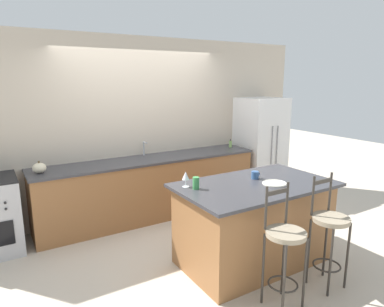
{
  "coord_description": "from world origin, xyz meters",
  "views": [
    {
      "loc": [
        -2.05,
        -4.2,
        2.08
      ],
      "look_at": [
        0.18,
        -0.53,
        1.14
      ],
      "focal_mm": 32.0,
      "sensor_mm": 36.0,
      "label": 1
    }
  ],
  "objects_px": {
    "refrigerator": "(260,147)",
    "soap_bottle": "(230,144)",
    "wine_glass": "(186,176)",
    "bar_stool_far": "(329,230)",
    "coffee_mug": "(255,175)",
    "pumpkin_decoration": "(39,168)",
    "dinner_plate": "(275,183)",
    "tumbler_cup": "(196,183)",
    "bar_stool_near": "(284,245)"
  },
  "relations": [
    {
      "from": "refrigerator",
      "to": "soap_bottle",
      "type": "height_order",
      "value": "refrigerator"
    },
    {
      "from": "wine_glass",
      "to": "bar_stool_far",
      "type": "bearing_deg",
      "value": -45.48
    },
    {
      "from": "coffee_mug",
      "to": "pumpkin_decoration",
      "type": "bearing_deg",
      "value": 141.8
    },
    {
      "from": "wine_glass",
      "to": "pumpkin_decoration",
      "type": "distance_m",
      "value": 1.95
    },
    {
      "from": "wine_glass",
      "to": "soap_bottle",
      "type": "relative_size",
      "value": 1.23
    },
    {
      "from": "wine_glass",
      "to": "coffee_mug",
      "type": "relative_size",
      "value": 1.48
    },
    {
      "from": "dinner_plate",
      "to": "refrigerator",
      "type": "bearing_deg",
      "value": 51.42
    },
    {
      "from": "bar_stool_far",
      "to": "dinner_plate",
      "type": "height_order",
      "value": "bar_stool_far"
    },
    {
      "from": "wine_glass",
      "to": "coffee_mug",
      "type": "xyz_separation_m",
      "value": [
        0.85,
        -0.15,
        -0.08
      ]
    },
    {
      "from": "refrigerator",
      "to": "soap_bottle",
      "type": "distance_m",
      "value": 0.62
    },
    {
      "from": "bar_stool_far",
      "to": "wine_glass",
      "type": "bearing_deg",
      "value": 134.52
    },
    {
      "from": "coffee_mug",
      "to": "tumbler_cup",
      "type": "bearing_deg",
      "value": 177.36
    },
    {
      "from": "bar_stool_near",
      "to": "tumbler_cup",
      "type": "bearing_deg",
      "value": 110.91
    },
    {
      "from": "tumbler_cup",
      "to": "soap_bottle",
      "type": "relative_size",
      "value": 0.93
    },
    {
      "from": "refrigerator",
      "to": "bar_stool_far",
      "type": "xyz_separation_m",
      "value": [
        -1.39,
        -2.55,
        -0.27
      ]
    },
    {
      "from": "bar_stool_near",
      "to": "pumpkin_decoration",
      "type": "height_order",
      "value": "bar_stool_near"
    },
    {
      "from": "bar_stool_far",
      "to": "tumbler_cup",
      "type": "xyz_separation_m",
      "value": [
        -0.98,
        0.94,
        0.4
      ]
    },
    {
      "from": "tumbler_cup",
      "to": "pumpkin_decoration",
      "type": "relative_size",
      "value": 0.79
    },
    {
      "from": "coffee_mug",
      "to": "tumbler_cup",
      "type": "distance_m",
      "value": 0.79
    },
    {
      "from": "coffee_mug",
      "to": "dinner_plate",
      "type": "bearing_deg",
      "value": -80.05
    },
    {
      "from": "dinner_plate",
      "to": "wine_glass",
      "type": "bearing_deg",
      "value": 154.59
    },
    {
      "from": "bar_stool_near",
      "to": "wine_glass",
      "type": "distance_m",
      "value": 1.22
    },
    {
      "from": "refrigerator",
      "to": "wine_glass",
      "type": "height_order",
      "value": "refrigerator"
    },
    {
      "from": "bar_stool_far",
      "to": "pumpkin_decoration",
      "type": "distance_m",
      "value": 3.45
    },
    {
      "from": "wine_glass",
      "to": "soap_bottle",
      "type": "xyz_separation_m",
      "value": [
        1.82,
        1.57,
        -0.08
      ]
    },
    {
      "from": "coffee_mug",
      "to": "soap_bottle",
      "type": "relative_size",
      "value": 0.83
    },
    {
      "from": "bar_stool_far",
      "to": "tumbler_cup",
      "type": "relative_size",
      "value": 8.9
    },
    {
      "from": "dinner_plate",
      "to": "tumbler_cup",
      "type": "bearing_deg",
      "value": 159.9
    },
    {
      "from": "dinner_plate",
      "to": "coffee_mug",
      "type": "distance_m",
      "value": 0.28
    },
    {
      "from": "bar_stool_near",
      "to": "bar_stool_far",
      "type": "relative_size",
      "value": 1.0
    },
    {
      "from": "bar_stool_near",
      "to": "dinner_plate",
      "type": "xyz_separation_m",
      "value": [
        0.48,
        0.63,
        0.34
      ]
    },
    {
      "from": "dinner_plate",
      "to": "pumpkin_decoration",
      "type": "bearing_deg",
      "value": 138.16
    },
    {
      "from": "pumpkin_decoration",
      "to": "dinner_plate",
      "type": "bearing_deg",
      "value": -41.84
    },
    {
      "from": "dinner_plate",
      "to": "pumpkin_decoration",
      "type": "distance_m",
      "value": 2.88
    },
    {
      "from": "pumpkin_decoration",
      "to": "wine_glass",
      "type": "bearing_deg",
      "value": -50.07
    },
    {
      "from": "bar_stool_near",
      "to": "tumbler_cup",
      "type": "distance_m",
      "value": 1.08
    },
    {
      "from": "refrigerator",
      "to": "wine_glass",
      "type": "relative_size",
      "value": 10.19
    },
    {
      "from": "tumbler_cup",
      "to": "dinner_plate",
      "type": "bearing_deg",
      "value": -20.1
    },
    {
      "from": "dinner_plate",
      "to": "wine_glass",
      "type": "xyz_separation_m",
      "value": [
        -0.89,
        0.42,
        0.11
      ]
    },
    {
      "from": "pumpkin_decoration",
      "to": "bar_stool_far",
      "type": "bearing_deg",
      "value": -48.09
    },
    {
      "from": "bar_stool_far",
      "to": "wine_glass",
      "type": "xyz_separation_m",
      "value": [
        -1.04,
        1.05,
        0.45
      ]
    },
    {
      "from": "refrigerator",
      "to": "bar_stool_near",
      "type": "xyz_separation_m",
      "value": [
        -2.01,
        -2.55,
        -0.27
      ]
    },
    {
      "from": "coffee_mug",
      "to": "wine_glass",
      "type": "bearing_deg",
      "value": 169.65
    },
    {
      "from": "tumbler_cup",
      "to": "soap_bottle",
      "type": "height_order",
      "value": "tumbler_cup"
    },
    {
      "from": "bar_stool_near",
      "to": "coffee_mug",
      "type": "distance_m",
      "value": 1.07
    },
    {
      "from": "refrigerator",
      "to": "coffee_mug",
      "type": "relative_size",
      "value": 15.06
    },
    {
      "from": "dinner_plate",
      "to": "soap_bottle",
      "type": "distance_m",
      "value": 2.2
    },
    {
      "from": "pumpkin_decoration",
      "to": "soap_bottle",
      "type": "height_order",
      "value": "pumpkin_decoration"
    },
    {
      "from": "tumbler_cup",
      "to": "coffee_mug",
      "type": "bearing_deg",
      "value": -2.64
    },
    {
      "from": "coffee_mug",
      "to": "tumbler_cup",
      "type": "xyz_separation_m",
      "value": [
        -0.79,
        0.04,
        0.02
      ]
    }
  ]
}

